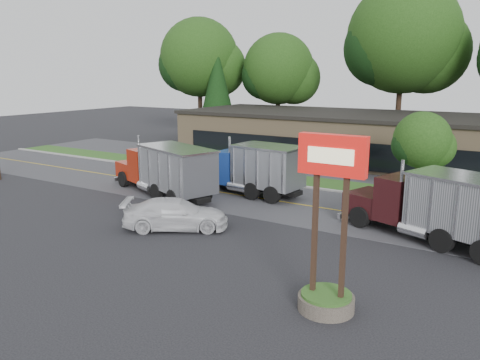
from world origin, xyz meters
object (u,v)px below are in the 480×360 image
object	(u,v)px
rally_car	(176,214)
dump_truck_red	(166,169)
bilo_sign	(328,253)
dump_truck_blue	(255,168)
dump_truck_maroon	(443,206)

from	to	relation	value
rally_car	dump_truck_red	bearing A→B (deg)	12.02
dump_truck_red	rally_car	xyz separation A→B (m)	(4.72, -4.88, -1.04)
bilo_sign	rally_car	bearing A→B (deg)	157.59
bilo_sign	dump_truck_blue	distance (m)	15.53
dump_truck_red	rally_car	world-z (taller)	dump_truck_red
dump_truck_red	bilo_sign	bearing A→B (deg)	168.30
dump_truck_blue	dump_truck_maroon	bearing A→B (deg)	170.57
dump_truck_blue	rally_car	distance (m)	8.18
rally_car	dump_truck_maroon	bearing A→B (deg)	-99.75
bilo_sign	dump_truck_maroon	distance (m)	9.19
bilo_sign	dump_truck_red	bearing A→B (deg)	148.39
dump_truck_red	dump_truck_blue	world-z (taller)	same
dump_truck_red	rally_car	bearing A→B (deg)	153.92
dump_truck_maroon	rally_car	xyz separation A→B (m)	(-11.97, -4.89, -1.03)
bilo_sign	dump_truck_maroon	xyz separation A→B (m)	(2.22, 8.91, -0.21)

